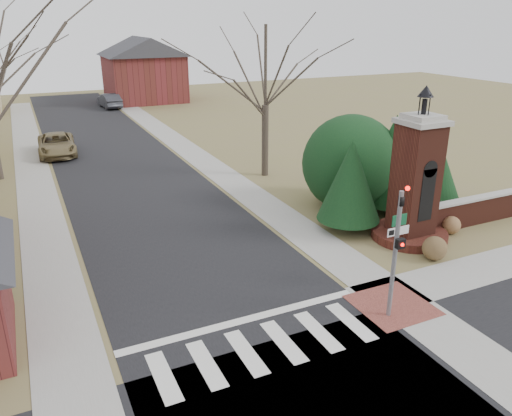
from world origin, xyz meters
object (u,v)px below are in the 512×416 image
distant_car (110,101)px  pickup_truck (57,144)px  traffic_signal_pole (397,242)px  sign_post (397,236)px  brick_gate_monument (414,191)px

distant_car → pickup_truck: bearing=64.9°
traffic_signal_pole → distant_car: traffic_signal_pole is taller
sign_post → distant_car: size_ratio=0.60×
sign_post → pickup_truck: 26.11m
brick_gate_monument → distant_car: 40.23m
sign_post → traffic_signal_pole: bearing=-132.4°
sign_post → brick_gate_monument: brick_gate_monument is taller
sign_post → brick_gate_monument: 4.55m
sign_post → pickup_truck: bearing=110.2°
sign_post → distant_car: sign_post is taller
traffic_signal_pole → pickup_truck: 27.08m
traffic_signal_pole → sign_post: size_ratio=1.64×
traffic_signal_pole → brick_gate_monument: bearing=43.2°
distant_car → brick_gate_monument: bearing=93.2°
traffic_signal_pole → sign_post: traffic_signal_pole is taller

